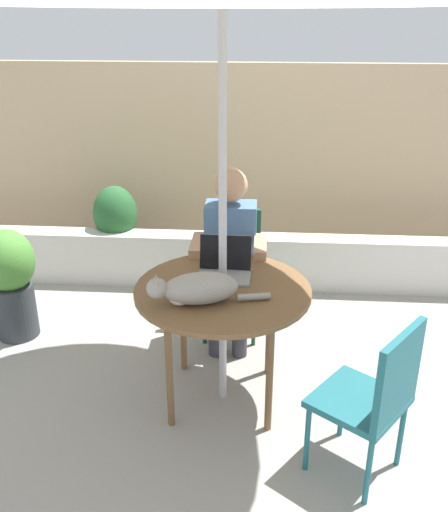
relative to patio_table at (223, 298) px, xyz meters
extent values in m
plane|color=gray|center=(0.00, 0.00, -0.67)|extent=(14.00, 14.00, 0.00)
cube|color=tan|center=(0.00, 2.22, 0.18)|extent=(5.96, 0.08, 1.71)
cube|color=beige|center=(0.00, 1.49, -0.45)|extent=(5.37, 0.20, 0.44)
cylinder|color=brown|center=(0.00, 0.00, 0.05)|extent=(0.99, 0.99, 0.03)
cylinder|color=brown|center=(0.27, 0.27, -0.32)|extent=(0.04, 0.04, 0.71)
cylinder|color=brown|center=(-0.27, 0.27, -0.32)|extent=(0.04, 0.04, 0.71)
cylinder|color=brown|center=(-0.27, -0.27, -0.32)|extent=(0.04, 0.04, 0.71)
cylinder|color=brown|center=(0.27, -0.27, -0.32)|extent=(0.04, 0.04, 0.71)
cylinder|color=#B7B7BC|center=(0.00, 0.00, 0.50)|extent=(0.04, 0.04, 2.34)
cube|color=#194C2D|center=(0.00, 0.75, -0.26)|extent=(0.40, 0.40, 0.04)
cube|color=#194C2D|center=(0.00, 0.93, -0.02)|extent=(0.40, 0.04, 0.44)
cylinder|color=#194C2D|center=(0.17, 0.92, -0.48)|extent=(0.03, 0.03, 0.40)
cylinder|color=#194C2D|center=(-0.17, 0.92, -0.48)|extent=(0.03, 0.03, 0.40)
cylinder|color=#194C2D|center=(-0.17, 0.58, -0.48)|extent=(0.03, 0.03, 0.40)
cylinder|color=#194C2D|center=(0.17, 0.58, -0.48)|extent=(0.03, 0.03, 0.40)
cube|color=#1E606B|center=(0.70, -0.53, -0.26)|extent=(0.56, 0.56, 0.04)
cube|color=#1E606B|center=(0.85, -0.64, -0.02)|extent=(0.27, 0.34, 0.44)
cylinder|color=#1E606B|center=(0.74, -0.77, -0.48)|extent=(0.03, 0.03, 0.40)
cylinder|color=#1E606B|center=(0.94, -0.50, -0.48)|extent=(0.03, 0.03, 0.40)
cylinder|color=#1E606B|center=(0.67, -0.29, -0.48)|extent=(0.03, 0.03, 0.40)
cylinder|color=#1E606B|center=(0.47, -0.56, -0.48)|extent=(0.03, 0.03, 0.40)
cube|color=#4C72A5|center=(0.00, 0.75, 0.03)|extent=(0.34, 0.20, 0.54)
sphere|color=tan|center=(0.00, 0.74, 0.43)|extent=(0.22, 0.22, 0.22)
cube|color=#383842|center=(-0.08, 0.60, -0.19)|extent=(0.12, 0.30, 0.12)
cylinder|color=#383842|center=(-0.08, 0.45, -0.46)|extent=(0.10, 0.10, 0.43)
cube|color=#383842|center=(0.08, 0.60, -0.19)|extent=(0.12, 0.30, 0.12)
cylinder|color=#383842|center=(0.08, 0.45, -0.46)|extent=(0.10, 0.10, 0.43)
cube|color=tan|center=(-0.20, 0.53, 0.08)|extent=(0.08, 0.32, 0.08)
cube|color=tan|center=(0.20, 0.53, 0.08)|extent=(0.08, 0.32, 0.08)
cube|color=gray|center=(0.00, 0.12, 0.07)|extent=(0.31, 0.23, 0.02)
cube|color=black|center=(0.00, 0.23, 0.18)|extent=(0.30, 0.07, 0.20)
cube|color=gray|center=(0.00, 0.24, 0.18)|extent=(0.30, 0.07, 0.20)
ellipsoid|color=gray|center=(-0.10, -0.18, 0.15)|extent=(0.43, 0.28, 0.17)
sphere|color=gray|center=(-0.32, -0.23, 0.17)|extent=(0.11, 0.11, 0.11)
ellipsoid|color=white|center=(-0.21, -0.20, 0.11)|extent=(0.15, 0.15, 0.09)
cylinder|color=gray|center=(0.17, -0.14, 0.09)|extent=(0.18, 0.08, 0.04)
cone|color=gray|center=(-0.33, -0.20, 0.22)|extent=(0.04, 0.04, 0.03)
cone|color=gray|center=(-0.32, -0.26, 0.22)|extent=(0.04, 0.04, 0.03)
cylinder|color=#33383D|center=(-1.51, 0.60, -0.48)|extent=(0.28, 0.28, 0.40)
ellipsoid|color=#4C8C38|center=(-1.51, 0.60, -0.09)|extent=(0.36, 0.36, 0.44)
cylinder|color=#33383D|center=(-1.02, 1.63, -0.50)|extent=(0.32, 0.32, 0.36)
ellipsoid|color=#26592D|center=(-1.02, 1.63, -0.12)|extent=(0.37, 0.37, 0.47)
camera|label=1|loc=(0.21, -2.89, 1.56)|focal=41.08mm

